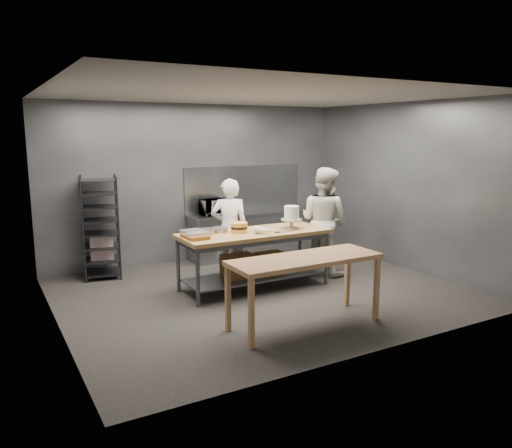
% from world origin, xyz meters
% --- Properties ---
extents(ground, '(6.00, 6.00, 0.00)m').
position_xyz_m(ground, '(0.00, 0.00, 0.00)').
color(ground, black).
rests_on(ground, ground).
extents(back_wall, '(6.00, 0.04, 3.00)m').
position_xyz_m(back_wall, '(0.00, 2.50, 1.50)').
color(back_wall, '#4C4F54').
rests_on(back_wall, ground).
extents(work_table, '(2.40, 0.90, 0.92)m').
position_xyz_m(work_table, '(-0.00, 0.28, 0.57)').
color(work_table, olive).
rests_on(work_table, ground).
extents(near_counter, '(2.00, 0.70, 0.90)m').
position_xyz_m(near_counter, '(-0.21, -1.42, 0.81)').
color(near_counter, '#A47244').
rests_on(near_counter, ground).
extents(back_counter, '(2.60, 0.60, 0.90)m').
position_xyz_m(back_counter, '(1.00, 2.18, 0.45)').
color(back_counter, slate).
rests_on(back_counter, ground).
extents(splashback_panel, '(2.60, 0.02, 0.90)m').
position_xyz_m(splashback_panel, '(1.00, 2.48, 1.35)').
color(splashback_panel, slate).
rests_on(splashback_panel, back_counter).
extents(speed_rack, '(0.71, 0.75, 1.75)m').
position_xyz_m(speed_rack, '(-1.98, 2.10, 0.86)').
color(speed_rack, black).
rests_on(speed_rack, ground).
extents(chef_behind, '(0.74, 0.63, 1.71)m').
position_xyz_m(chef_behind, '(-0.08, 0.99, 0.85)').
color(chef_behind, white).
rests_on(chef_behind, ground).
extents(chef_right, '(0.98, 1.10, 1.87)m').
position_xyz_m(chef_right, '(1.49, 0.44, 0.94)').
color(chef_right, silver).
rests_on(chef_right, ground).
extents(microwave, '(0.54, 0.37, 0.30)m').
position_xyz_m(microwave, '(0.21, 2.18, 1.05)').
color(microwave, black).
rests_on(microwave, back_counter).
extents(frosted_cake_stand, '(0.34, 0.34, 0.37)m').
position_xyz_m(frosted_cake_stand, '(0.64, 0.18, 1.15)').
color(frosted_cake_stand, '#B2A98E').
rests_on(frosted_cake_stand, work_table).
extents(layer_cake, '(0.26, 0.26, 0.16)m').
position_xyz_m(layer_cake, '(-0.25, 0.31, 1.00)').
color(layer_cake, '#EBAE4A').
rests_on(layer_cake, work_table).
extents(cake_pans, '(0.47, 0.27, 0.07)m').
position_xyz_m(cake_pans, '(-0.60, 0.49, 0.96)').
color(cake_pans, gray).
rests_on(cake_pans, work_table).
extents(piping_bag, '(0.33, 0.37, 0.12)m').
position_xyz_m(piping_bag, '(0.06, -0.02, 0.98)').
color(piping_bag, silver).
rests_on(piping_bag, work_table).
extents(offset_spatula, '(0.37, 0.02, 0.02)m').
position_xyz_m(offset_spatula, '(0.35, 0.00, 0.93)').
color(offset_spatula, slate).
rests_on(offset_spatula, work_table).
extents(pastry_clamshells, '(0.32, 0.44, 0.11)m').
position_xyz_m(pastry_clamshells, '(-1.02, 0.25, 0.98)').
color(pastry_clamshells, '#A96D21').
rests_on(pastry_clamshells, work_table).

